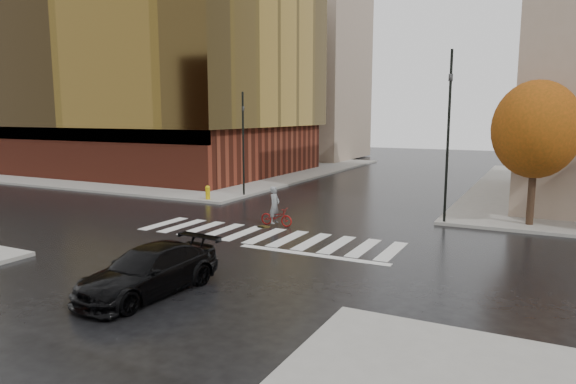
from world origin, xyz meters
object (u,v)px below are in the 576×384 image
traffic_light_ne (449,124)px  cyclist (276,212)px  traffic_light_nw (243,138)px  sedan (149,271)px  fire_hydrant (208,192)px

traffic_light_ne → cyclist: bearing=40.3°
cyclist → traffic_light_nw: 9.20m
sedan → traffic_light_ne: bearing=71.6°
cyclist → fire_hydrant: (-6.71, 4.00, -0.02)m
cyclist → traffic_light_ne: (6.95, 3.80, 4.08)m
traffic_light_ne → fire_hydrant: 14.26m
sedan → fire_hydrant: sedan is taller
traffic_light_nw → traffic_light_ne: size_ratio=0.81×
traffic_light_nw → cyclist: bearing=35.4°
traffic_light_nw → traffic_light_ne: traffic_light_ne is taller
traffic_light_ne → fire_hydrant: (-13.66, 0.20, -4.10)m
traffic_light_ne → fire_hydrant: traffic_light_ne is taller
cyclist → fire_hydrant: cyclist is taller
traffic_light_nw → traffic_light_ne: 13.03m
sedan → traffic_light_nw: traffic_light_nw is taller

